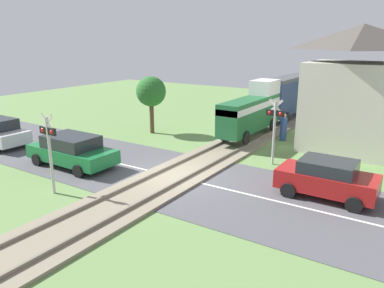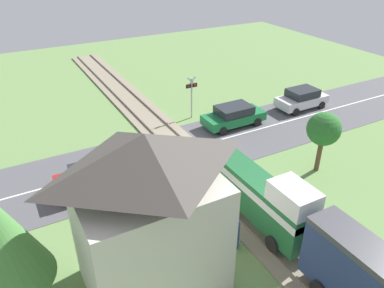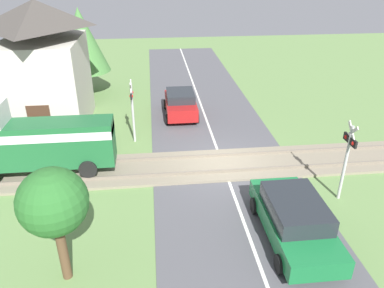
{
  "view_description": "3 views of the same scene",
  "coord_description": "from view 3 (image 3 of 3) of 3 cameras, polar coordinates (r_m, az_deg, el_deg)",
  "views": [
    {
      "loc": [
        9.2,
        -12.68,
        5.95
      ],
      "look_at": [
        0.0,
        1.43,
        1.2
      ],
      "focal_mm": 35.0,
      "sensor_mm": 36.0,
      "label": 1
    },
    {
      "loc": [
        9.41,
        18.58,
        12.21
      ],
      "look_at": [
        0.0,
        1.43,
        1.2
      ],
      "focal_mm": 35.0,
      "sensor_mm": 36.0,
      "label": 2
    },
    {
      "loc": [
        -14.56,
        3.03,
        8.62
      ],
      "look_at": [
        0.0,
        1.43,
        1.2
      ],
      "focal_mm": 35.0,
      "sensor_mm": 36.0,
      "label": 3
    }
  ],
  "objects": [
    {
      "name": "road_surface",
      "position": [
        17.18,
        4.76,
        -3.31
      ],
      "size": [
        48.0,
        6.4,
        0.02
      ],
      "color": "#515156",
      "rests_on": "ground_plane"
    },
    {
      "name": "tree_roadside_hedge",
      "position": [
        10.8,
        -20.41,
        -8.42
      ],
      "size": [
        1.91,
        1.91,
        3.68
      ],
      "color": "brown",
      "rests_on": "ground_plane"
    },
    {
      "name": "pedestrian_by_station",
      "position": [
        19.06,
        -22.92,
        0.22
      ],
      "size": [
        0.41,
        0.41,
        1.65
      ],
      "color": "#2D4C8E",
      "rests_on": "ground_plane"
    },
    {
      "name": "crossing_signal_east_approach",
      "position": [
        18.76,
        -9.1,
        6.07
      ],
      "size": [
        0.9,
        0.18,
        3.23
      ],
      "color": "#B7B7B7",
      "rests_on": "ground_plane"
    },
    {
      "name": "crossing_signal_west_approach",
      "position": [
        15.07,
        22.63,
        -1.13
      ],
      "size": [
        0.9,
        0.18,
        3.23
      ],
      "color": "#B7B7B7",
      "rests_on": "ground_plane"
    },
    {
      "name": "tree_by_station",
      "position": [
        26.15,
        -16.51,
        14.94
      ],
      "size": [
        3.39,
        3.39,
        5.73
      ],
      "color": "brown",
      "rests_on": "ground_plane"
    },
    {
      "name": "station_building",
      "position": [
        21.7,
        -21.46,
        10.73
      ],
      "size": [
        5.46,
        4.19,
        6.69
      ],
      "color": "beige",
      "rests_on": "ground_plane"
    },
    {
      "name": "car_far_side",
      "position": [
        22.23,
        -1.77,
        6.24
      ],
      "size": [
        3.67,
        1.89,
        1.5
      ],
      "color": "#A81919",
      "rests_on": "ground_plane"
    },
    {
      "name": "car_near_crossing",
      "position": [
        13.12,
        15.3,
        -10.84
      ],
      "size": [
        4.56,
        2.04,
        1.53
      ],
      "color": "#197038",
      "rests_on": "ground_plane"
    },
    {
      "name": "ground_plane",
      "position": [
        17.18,
        4.76,
        -3.34
      ],
      "size": [
        60.0,
        60.0,
        0.0
      ],
      "primitive_type": "plane",
      "color": "#66894C"
    },
    {
      "name": "track_bed",
      "position": [
        17.15,
        4.77,
        -3.14
      ],
      "size": [
        2.8,
        48.0,
        0.24
      ],
      "color": "gray",
      "rests_on": "ground_plane"
    }
  ]
}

